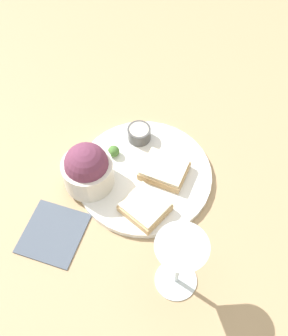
% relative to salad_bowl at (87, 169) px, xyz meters
% --- Properties ---
extents(ground_plane, '(4.00, 4.00, 0.00)m').
position_rel_salad_bowl_xyz_m(ground_plane, '(-0.09, -0.07, -0.06)').
color(ground_plane, tan).
extents(dinner_plate, '(0.28, 0.28, 0.01)m').
position_rel_salad_bowl_xyz_m(dinner_plate, '(-0.09, -0.07, -0.05)').
color(dinner_plate, white).
rests_on(dinner_plate, ground_plane).
extents(salad_bowl, '(0.10, 0.10, 0.11)m').
position_rel_salad_bowl_xyz_m(salad_bowl, '(0.00, 0.00, 0.00)').
color(salad_bowl, silver).
rests_on(salad_bowl, dinner_plate).
extents(sauce_ramekin, '(0.05, 0.05, 0.03)m').
position_rel_salad_bowl_xyz_m(sauce_ramekin, '(-0.03, -0.15, -0.03)').
color(sauce_ramekin, '#4C4C4C').
rests_on(sauce_ramekin, dinner_plate).
extents(cheese_toast_near, '(0.10, 0.08, 0.03)m').
position_rel_salad_bowl_xyz_m(cheese_toast_near, '(-0.12, -0.09, -0.03)').
color(cheese_toast_near, tan).
rests_on(cheese_toast_near, dinner_plate).
extents(cheese_toast_far, '(0.10, 0.09, 0.03)m').
position_rel_salad_bowl_xyz_m(cheese_toast_far, '(-0.13, 0.00, -0.03)').
color(cheese_toast_far, tan).
rests_on(cheese_toast_far, dinner_plate).
extents(wine_glass, '(0.09, 0.09, 0.16)m').
position_rel_salad_bowl_xyz_m(wine_glass, '(-0.25, 0.09, 0.05)').
color(wine_glass, silver).
rests_on(wine_glass, ground_plane).
extents(garnish, '(0.03, 0.03, 0.03)m').
position_rel_salad_bowl_xyz_m(garnish, '(-0.01, -0.08, -0.03)').
color(garnish, '#477533').
rests_on(garnish, dinner_plate).
extents(napkin, '(0.13, 0.14, 0.01)m').
position_rel_salad_bowl_xyz_m(napkin, '(0.00, 0.13, -0.06)').
color(napkin, '#4C5666').
rests_on(napkin, ground_plane).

